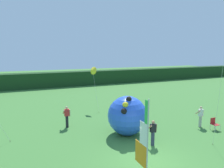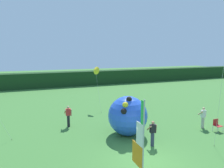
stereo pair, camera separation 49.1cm
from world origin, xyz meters
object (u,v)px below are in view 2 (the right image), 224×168
person_far_left (153,133)px  banner_flag (140,143)px  folding_chair (217,124)px  kite_yellow_delta_2 (95,70)px  inflatable_balloon (128,116)px  person_mid_field (68,116)px  person_near_banner (203,117)px

person_far_left → banner_flag: bearing=-130.9°
folding_chair → banner_flag: bearing=-158.5°
banner_flag → kite_yellow_delta_2: bearing=82.2°
person_far_left → inflatable_balloon: 2.34m
person_far_left → kite_yellow_delta_2: 10.13m
person_mid_field → person_far_left: 6.80m
banner_flag → person_near_banner: bearing=28.0°
folding_chair → person_mid_field: bearing=154.3°
person_mid_field → person_far_left: (4.34, -5.24, -0.03)m
person_far_left → folding_chair: (5.77, 0.37, -0.35)m
banner_flag → kite_yellow_delta_2: 12.79m
banner_flag → inflatable_balloon: (1.82, 5.06, -0.47)m
banner_flag → person_mid_field: banner_flag is taller
banner_flag → folding_chair: bearing=21.5°
person_near_banner → kite_yellow_delta_2: (-6.08, 8.37, 3.08)m
person_far_left → folding_chair: person_far_left is taller
person_near_banner → person_far_left: size_ratio=1.01×
banner_flag → person_far_left: 3.95m
person_near_banner → inflatable_balloon: bearing=171.2°
person_mid_field → folding_chair: (10.11, -4.87, -0.38)m
person_near_banner → folding_chair: (0.49, -0.87, -0.36)m
person_mid_field → inflatable_balloon: size_ratio=0.58×
person_mid_field → person_far_left: size_ratio=1.03×
banner_flag → person_mid_field: (-1.84, 8.13, -0.98)m
inflatable_balloon → folding_chair: bearing=-15.6°
person_near_banner → kite_yellow_delta_2: size_ratio=0.37×
person_near_banner → person_far_left: bearing=-166.7°
banner_flag → person_mid_field: bearing=102.7°
folding_chair → kite_yellow_delta_2: kite_yellow_delta_2 is taller
person_near_banner → inflatable_balloon: inflatable_balloon is taller
person_near_banner → person_mid_field: 10.42m
banner_flag → person_near_banner: size_ratio=2.38×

